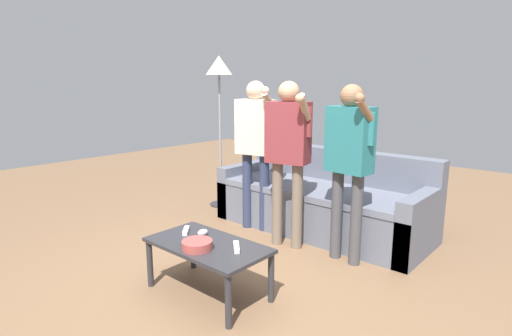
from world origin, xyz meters
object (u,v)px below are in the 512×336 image
at_px(player_left, 256,138).
at_px(game_remote_wand_near, 236,247).
at_px(floor_lamp, 219,78).
at_px(player_center, 288,145).
at_px(snack_bowl, 197,245).
at_px(game_remote_wand_far, 186,231).
at_px(game_remote_nunchuk, 203,232).
at_px(couch, 323,202).
at_px(player_right, 349,153).
at_px(coffee_table, 208,250).

relative_size(player_left, game_remote_wand_near, 10.53).
bearing_deg(floor_lamp, player_center, -20.29).
height_order(snack_bowl, floor_lamp, floor_lamp).
bearing_deg(game_remote_wand_far, snack_bowl, -26.61).
xyz_separation_m(player_left, game_remote_wand_far, (0.35, -1.20, -0.56)).
bearing_deg(game_remote_wand_near, player_left, 125.99).
relative_size(game_remote_nunchuk, player_left, 0.06).
bearing_deg(snack_bowl, couch, 94.22).
relative_size(game_remote_nunchuk, player_center, 0.06).
height_order(couch, player_right, player_right).
height_order(game_remote_nunchuk, game_remote_wand_near, game_remote_nunchuk).
distance_m(coffee_table, game_remote_wand_near, 0.24).
bearing_deg(player_right, game_remote_nunchuk, -119.39).
xyz_separation_m(couch, snack_bowl, (0.13, -1.81, 0.12)).
xyz_separation_m(game_remote_nunchuk, player_left, (-0.49, 1.16, 0.55)).
bearing_deg(player_left, couch, 40.90).
relative_size(snack_bowl, game_remote_wand_near, 1.46).
distance_m(snack_bowl, game_remote_wand_near, 0.27).
bearing_deg(couch, game_remote_nunchuk, -91.05).
bearing_deg(player_right, player_center, -173.69).
bearing_deg(coffee_table, snack_bowl, -79.21).
bearing_deg(game_remote_wand_far, player_left, 106.35).
relative_size(floor_lamp, player_left, 1.19).
relative_size(floor_lamp, game_remote_wand_far, 13.80).
height_order(player_right, game_remote_wand_near, player_right).
height_order(game_remote_nunchuk, game_remote_wand_far, game_remote_nunchuk).
bearing_deg(game_remote_nunchuk, floor_lamp, 132.13).
height_order(couch, game_remote_wand_near, couch).
distance_m(game_remote_nunchuk, player_right, 1.33).
distance_m(snack_bowl, game_remote_nunchuk, 0.25).
bearing_deg(floor_lamp, game_remote_wand_near, -41.52).
bearing_deg(game_remote_nunchuk, player_center, 88.38).
xyz_separation_m(floor_lamp, game_remote_wand_near, (1.74, -1.54, -1.15)).
height_order(coffee_table, player_right, player_right).
distance_m(couch, player_left, 0.96).
distance_m(couch, coffee_table, 1.70).
relative_size(game_remote_nunchuk, floor_lamp, 0.05).
relative_size(player_center, game_remote_wand_far, 11.53).
relative_size(couch, player_right, 1.46).
height_order(game_remote_nunchuk, floor_lamp, floor_lamp).
relative_size(couch, snack_bowl, 10.37).
height_order(player_left, player_center, player_left).
relative_size(floor_lamp, player_right, 1.22).
distance_m(coffee_table, player_left, 1.53).
xyz_separation_m(snack_bowl, player_center, (-0.13, 1.19, 0.54)).
height_order(coffee_table, game_remote_nunchuk, game_remote_nunchuk).
height_order(coffee_table, player_left, player_left).
bearing_deg(game_remote_wand_near, snack_bowl, -139.24).
bearing_deg(game_remote_wand_far, coffee_table, -8.01).
xyz_separation_m(floor_lamp, player_left, (0.88, -0.36, -0.59)).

